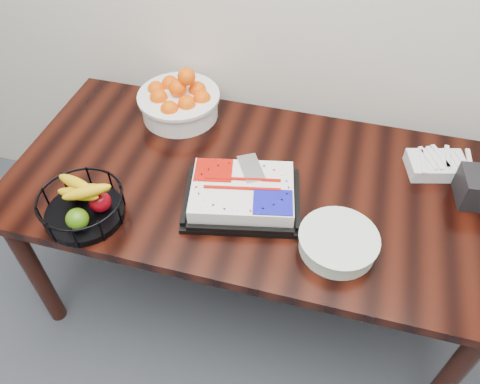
% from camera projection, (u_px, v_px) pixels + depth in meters
% --- Properties ---
extents(table, '(1.80, 0.90, 0.75)m').
position_uv_depth(table, '(251.00, 195.00, 1.80)').
color(table, black).
rests_on(table, ground).
extents(cake_tray, '(0.46, 0.39, 0.08)m').
position_uv_depth(cake_tray, '(242.00, 194.00, 1.63)').
color(cake_tray, black).
rests_on(cake_tray, table).
extents(tangerine_bowl, '(0.34, 0.34, 0.22)m').
position_uv_depth(tangerine_bowl, '(179.00, 97.00, 1.93)').
color(tangerine_bowl, white).
rests_on(tangerine_bowl, table).
extents(fruit_basket, '(0.29, 0.29, 0.15)m').
position_uv_depth(fruit_basket, '(82.00, 204.00, 1.56)').
color(fruit_basket, black).
rests_on(fruit_basket, table).
extents(plate_stack, '(0.26, 0.26, 0.06)m').
position_uv_depth(plate_stack, '(338.00, 243.00, 1.49)').
color(plate_stack, white).
rests_on(plate_stack, table).
extents(fork_bag, '(0.24, 0.18, 0.06)m').
position_uv_depth(fork_bag, '(436.00, 165.00, 1.74)').
color(fork_bag, silver).
rests_on(fork_bag, table).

